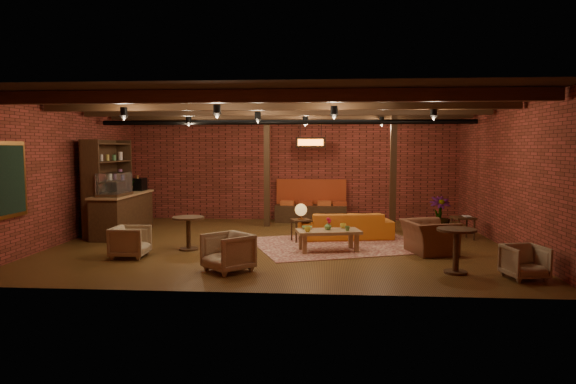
# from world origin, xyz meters

# --- Properties ---
(floor) EXTENTS (10.00, 10.00, 0.00)m
(floor) POSITION_xyz_m (0.00, 0.00, 0.00)
(floor) COLOR #36220D
(floor) RESTS_ON ground
(ceiling) EXTENTS (10.00, 8.00, 0.02)m
(ceiling) POSITION_xyz_m (0.00, 0.00, 3.20)
(ceiling) COLOR black
(ceiling) RESTS_ON wall_back
(wall_back) EXTENTS (10.00, 0.02, 3.20)m
(wall_back) POSITION_xyz_m (0.00, 4.00, 1.60)
(wall_back) COLOR maroon
(wall_back) RESTS_ON ground
(wall_front) EXTENTS (10.00, 0.02, 3.20)m
(wall_front) POSITION_xyz_m (0.00, -4.00, 1.60)
(wall_front) COLOR maroon
(wall_front) RESTS_ON ground
(wall_left) EXTENTS (0.02, 8.00, 3.20)m
(wall_left) POSITION_xyz_m (-5.00, 0.00, 1.60)
(wall_left) COLOR maroon
(wall_left) RESTS_ON ground
(wall_right) EXTENTS (0.02, 8.00, 3.20)m
(wall_right) POSITION_xyz_m (5.00, 0.00, 1.60)
(wall_right) COLOR maroon
(wall_right) RESTS_ON ground
(ceiling_beams) EXTENTS (9.80, 6.40, 0.22)m
(ceiling_beams) POSITION_xyz_m (0.00, 0.00, 3.08)
(ceiling_beams) COLOR black
(ceiling_beams) RESTS_ON ceiling
(ceiling_pipe) EXTENTS (9.60, 0.12, 0.12)m
(ceiling_pipe) POSITION_xyz_m (0.00, 1.60, 2.85)
(ceiling_pipe) COLOR black
(ceiling_pipe) RESTS_ON ceiling
(post_left) EXTENTS (0.16, 0.16, 3.20)m
(post_left) POSITION_xyz_m (-0.60, 2.60, 1.60)
(post_left) COLOR black
(post_left) RESTS_ON ground
(post_right) EXTENTS (0.16, 0.16, 3.20)m
(post_right) POSITION_xyz_m (2.80, 2.00, 1.60)
(post_right) COLOR black
(post_right) RESTS_ON ground
(service_counter) EXTENTS (0.80, 2.50, 1.60)m
(service_counter) POSITION_xyz_m (-4.10, 1.00, 0.80)
(service_counter) COLOR black
(service_counter) RESTS_ON ground
(plant_counter) EXTENTS (0.35, 0.39, 0.30)m
(plant_counter) POSITION_xyz_m (-4.00, 1.20, 1.22)
(plant_counter) COLOR #337F33
(plant_counter) RESTS_ON service_counter
(shelving_hutch) EXTENTS (0.52, 2.00, 2.40)m
(shelving_hutch) POSITION_xyz_m (-4.50, 1.10, 1.20)
(shelving_hutch) COLOR black
(shelving_hutch) RESTS_ON ground
(chalkboard_menu) EXTENTS (0.08, 0.96, 1.46)m
(chalkboard_menu) POSITION_xyz_m (-4.93, -2.30, 1.60)
(chalkboard_menu) COLOR black
(chalkboard_menu) RESTS_ON wall_left
(banquette) EXTENTS (2.10, 0.70, 1.00)m
(banquette) POSITION_xyz_m (0.60, 3.55, 0.50)
(banquette) COLOR #9D371A
(banquette) RESTS_ON ground
(service_sign) EXTENTS (0.86, 0.06, 0.30)m
(service_sign) POSITION_xyz_m (0.60, 3.10, 2.35)
(service_sign) COLOR orange
(service_sign) RESTS_ON ceiling
(ceiling_spotlights) EXTENTS (6.40, 4.40, 0.28)m
(ceiling_spotlights) POSITION_xyz_m (0.00, 0.00, 2.86)
(ceiling_spotlights) COLOR black
(ceiling_spotlights) RESTS_ON ceiling
(rug) EXTENTS (4.52, 4.00, 0.01)m
(rug) POSITION_xyz_m (1.38, -0.01, 0.01)
(rug) COLOR maroon
(rug) RESTS_ON floor
(sofa) EXTENTS (2.34, 1.25, 0.65)m
(sofa) POSITION_xyz_m (1.52, 0.77, 0.32)
(sofa) COLOR #C3631B
(sofa) RESTS_ON floor
(coffee_table) EXTENTS (1.44, 0.93, 0.71)m
(coffee_table) POSITION_xyz_m (1.09, -0.77, 0.41)
(coffee_table) COLOR olive
(coffee_table) RESTS_ON floor
(side_table_lamp) EXTENTS (0.56, 0.56, 0.90)m
(side_table_lamp) POSITION_xyz_m (0.47, 0.31, 0.68)
(side_table_lamp) COLOR black
(side_table_lamp) RESTS_ON floor
(round_table_left) EXTENTS (0.69, 0.69, 0.72)m
(round_table_left) POSITION_xyz_m (-1.90, -0.85, 0.49)
(round_table_left) COLOR black
(round_table_left) RESTS_ON floor
(armchair_a) EXTENTS (0.65, 0.69, 0.70)m
(armchair_a) POSITION_xyz_m (-2.87, -1.68, 0.35)
(armchair_a) COLOR beige
(armchair_a) RESTS_ON floor
(armchair_b) EXTENTS (1.00, 1.00, 0.76)m
(armchair_b) POSITION_xyz_m (-0.69, -2.68, 0.38)
(armchair_b) COLOR beige
(armchair_b) RESTS_ON floor
(armchair_right) EXTENTS (0.93, 1.20, 0.92)m
(armchair_right) POSITION_xyz_m (3.20, -0.82, 0.46)
(armchair_right) COLOR brown
(armchair_right) RESTS_ON floor
(side_table_book) EXTENTS (0.58, 0.58, 0.57)m
(side_table_book) POSITION_xyz_m (4.34, 0.93, 0.50)
(side_table_book) COLOR black
(side_table_book) RESTS_ON floor
(round_table_right) EXTENTS (0.68, 0.68, 0.79)m
(round_table_right) POSITION_xyz_m (3.34, -2.53, 0.53)
(round_table_right) COLOR black
(round_table_right) RESTS_ON floor
(armchair_far) EXTENTS (0.72, 0.69, 0.63)m
(armchair_far) POSITION_xyz_m (4.40, -2.83, 0.32)
(armchair_far) COLOR beige
(armchair_far) RESTS_ON floor
(plant_tall) EXTENTS (1.74, 1.74, 2.89)m
(plant_tall) POSITION_xyz_m (3.93, 1.61, 1.45)
(plant_tall) COLOR #4C7F4C
(plant_tall) RESTS_ON floor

